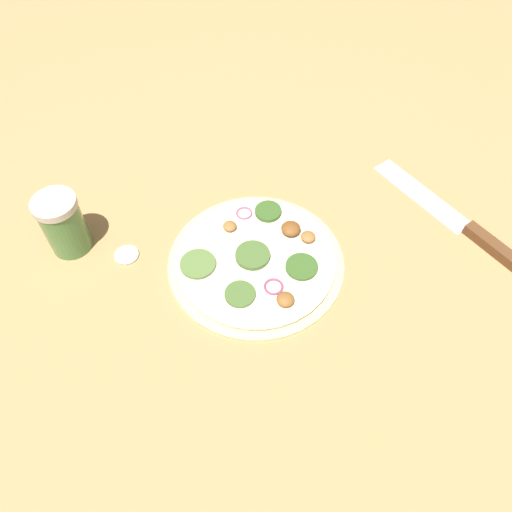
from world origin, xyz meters
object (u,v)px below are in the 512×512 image
object	(u,v)px
knife	(470,230)
spice_jar	(63,224)
loose_cap	(126,254)
pizza	(257,260)

from	to	relation	value
knife	spice_jar	xyz separation A→B (m)	(-0.33, 0.56, 0.05)
spice_jar	loose_cap	size ratio (longest dim) A/B	2.66
pizza	spice_jar	xyz separation A→B (m)	(-0.11, 0.28, 0.05)
pizza	spice_jar	distance (m)	0.30
loose_cap	spice_jar	bearing A→B (deg)	104.26
knife	loose_cap	world-z (taller)	knife
pizza	spice_jar	bearing A→B (deg)	111.44
spice_jar	pizza	bearing A→B (deg)	-68.56
pizza	loose_cap	distance (m)	0.21
knife	spice_jar	bearing A→B (deg)	55.94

